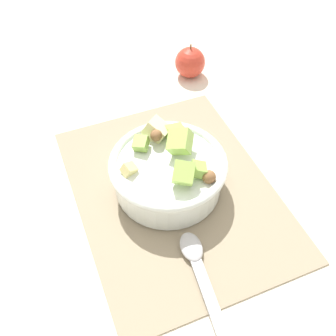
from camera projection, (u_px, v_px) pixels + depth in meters
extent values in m
plane|color=silver|center=(174.00, 192.00, 0.75)|extent=(2.40, 2.40, 0.00)
cube|color=gray|center=(174.00, 191.00, 0.74)|extent=(0.47, 0.35, 0.01)
cylinder|color=white|center=(168.00, 175.00, 0.72)|extent=(0.20, 0.20, 0.06)
torus|color=white|center=(168.00, 163.00, 0.70)|extent=(0.21, 0.21, 0.02)
cube|color=#9EC656|center=(183.00, 173.00, 0.65)|extent=(0.05, 0.05, 0.04)
cube|color=#8CB74C|center=(198.00, 169.00, 0.67)|extent=(0.03, 0.04, 0.03)
sphere|color=brown|center=(156.00, 135.00, 0.71)|extent=(0.04, 0.04, 0.03)
cube|color=#9EC656|center=(180.00, 142.00, 0.69)|extent=(0.06, 0.06, 0.05)
cube|color=#8CB74C|center=(141.00, 143.00, 0.71)|extent=(0.04, 0.04, 0.03)
cube|color=#8CB74C|center=(176.00, 133.00, 0.73)|extent=(0.03, 0.04, 0.03)
cube|color=#E5D684|center=(129.00, 169.00, 0.68)|extent=(0.03, 0.03, 0.03)
cube|color=beige|center=(154.00, 131.00, 0.73)|extent=(0.06, 0.06, 0.05)
sphere|color=brown|center=(209.00, 177.00, 0.66)|extent=(0.03, 0.03, 0.03)
ellipsoid|color=#B7B7BC|center=(191.00, 247.00, 0.65)|extent=(0.06, 0.04, 0.01)
cube|color=#B7B7BC|center=(215.00, 312.00, 0.59)|extent=(0.19, 0.04, 0.01)
sphere|color=#BC3828|center=(190.00, 62.00, 0.96)|extent=(0.07, 0.07, 0.07)
cylinder|color=brown|center=(191.00, 47.00, 0.93)|extent=(0.00, 0.00, 0.01)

